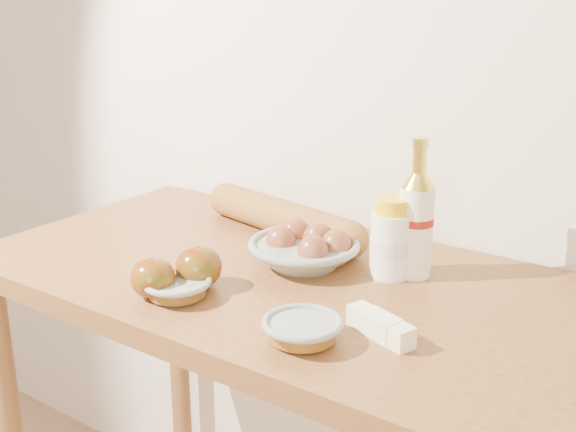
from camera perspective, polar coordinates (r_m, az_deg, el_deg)
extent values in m
cube|color=silver|center=(1.46, 8.42, 14.19)|extent=(3.50, 0.02, 2.60)
cube|color=#915D2E|center=(1.28, 0.78, -5.62)|extent=(1.20, 0.60, 0.04)
cylinder|color=brown|center=(1.97, -8.60, -11.44)|extent=(0.05, 0.05, 0.86)
cylinder|color=#F2EACD|center=(1.27, 10.04, -1.25)|extent=(0.06, 0.06, 0.16)
cylinder|color=maroon|center=(1.26, 10.09, -0.34)|extent=(0.07, 0.07, 0.01)
cone|color=gold|center=(1.24, 10.27, 2.83)|extent=(0.06, 0.06, 0.03)
cylinder|color=gold|center=(1.23, 10.36, 4.36)|extent=(0.03, 0.03, 0.04)
cylinder|color=gold|center=(1.23, 10.44, 5.71)|extent=(0.03, 0.03, 0.02)
cylinder|color=white|center=(1.27, 8.09, -2.27)|extent=(0.09, 0.09, 0.12)
cylinder|color=#F6D2CE|center=(1.27, 8.09, -2.27)|extent=(0.09, 0.09, 0.02)
cylinder|color=yellow|center=(1.24, 8.24, 0.80)|extent=(0.07, 0.07, 0.03)
torus|color=gray|center=(1.31, 1.26, -2.28)|extent=(0.23, 0.23, 0.02)
ellipsoid|color=brown|center=(1.32, -0.57, -2.24)|extent=(0.06, 0.06, 0.07)
ellipsoid|color=brown|center=(1.27, 1.99, -3.05)|extent=(0.06, 0.06, 0.07)
ellipsoid|color=brown|center=(1.34, 2.35, -1.98)|extent=(0.06, 0.06, 0.07)
ellipsoid|color=brown|center=(1.36, 0.54, -1.58)|extent=(0.06, 0.06, 0.07)
ellipsoid|color=brown|center=(1.30, 3.80, -2.57)|extent=(0.06, 0.06, 0.07)
cylinder|color=#A57232|center=(1.47, -0.42, -0.13)|extent=(0.37, 0.14, 0.07)
sphere|color=#A57232|center=(1.60, -4.90, 1.33)|extent=(0.08, 0.08, 0.07)
sphere|color=#A57232|center=(1.35, 4.88, -1.86)|extent=(0.08, 0.08, 0.07)
ellipsoid|color=maroon|center=(1.20, -10.63, -4.82)|extent=(0.09, 0.09, 0.07)
cylinder|color=#4A2F18|center=(1.19, -10.71, -3.54)|extent=(0.01, 0.01, 0.01)
ellipsoid|color=maroon|center=(1.23, -7.07, -4.03)|extent=(0.10, 0.10, 0.07)
cylinder|color=#452C17|center=(1.21, -7.13, -2.67)|extent=(0.01, 0.01, 0.01)
torus|color=gray|center=(1.20, -8.78, -5.15)|extent=(0.14, 0.14, 0.01)
cylinder|color=brown|center=(1.20, -8.75, -5.66)|extent=(0.11, 0.11, 0.02)
torus|color=gray|center=(1.04, 1.14, -8.44)|extent=(0.13, 0.13, 0.01)
cylinder|color=brown|center=(1.05, 1.14, -9.03)|extent=(0.11, 0.11, 0.02)
cube|color=#FFF6C5|center=(1.07, 7.30, -8.63)|extent=(0.12, 0.07, 0.03)
cube|color=white|center=(1.07, 7.30, -8.63)|extent=(0.07, 0.05, 0.03)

